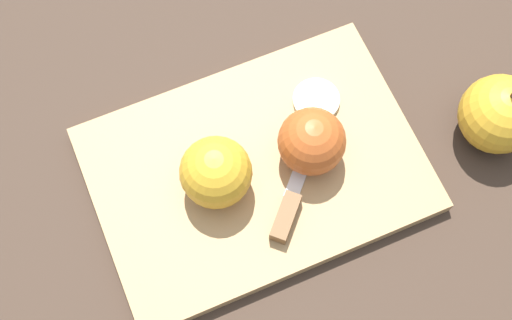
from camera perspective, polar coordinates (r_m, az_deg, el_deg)
The scene contains 7 objects.
ground_plane at distance 0.83m, azimuth 0.00°, elevation -1.00°, with size 4.00×4.00×0.00m, color #38281E.
cutting_board at distance 0.82m, azimuth 0.00°, elevation -0.76°, with size 0.39×0.29×0.02m.
apple_half_left at distance 0.77m, azimuth -3.18°, elevation -1.11°, with size 0.08×0.08×0.08m.
apple_half_right at distance 0.79m, azimuth 4.51°, elevation 1.49°, with size 0.08×0.08×0.08m.
knife at distance 0.79m, azimuth 2.42°, elevation -3.91°, with size 0.12×0.11×0.02m.
apple_slice at distance 0.85m, azimuth 4.84°, elevation 4.81°, with size 0.06×0.06×0.01m.
apple_whole at distance 0.86m, azimuth 18.85°, elevation 3.49°, with size 0.09×0.09×0.10m.
Camera 1 is at (-0.13, -0.26, 0.78)m, focal length 50.00 mm.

